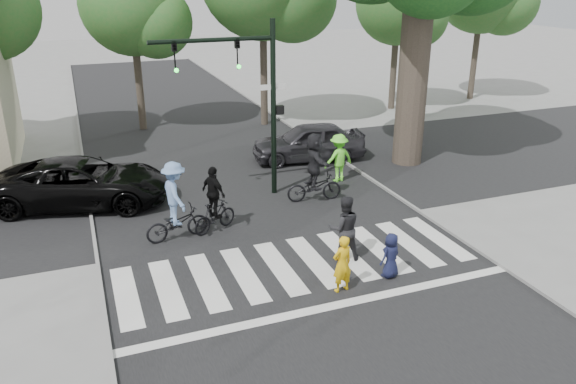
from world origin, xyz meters
The scene contains 18 objects.
ground centered at (0.00, 0.00, 0.00)m, with size 120.00×120.00×0.00m, color gray.
road_stem centered at (0.00, 5.00, 0.01)m, with size 10.00×70.00×0.01m, color black.
road_cross centered at (0.00, 8.00, 0.01)m, with size 70.00×10.00×0.01m, color black.
curb_left centered at (-5.05, 5.00, 0.05)m, with size 0.10×70.00×0.10m, color gray.
curb_right centered at (5.05, 5.00, 0.05)m, with size 0.10×70.00×0.10m, color gray.
crosswalk centered at (0.00, 0.66, 0.01)m, with size 10.00×3.85×0.01m.
traffic_signal centered at (0.35, 6.20, 3.90)m, with size 4.45×0.29×6.00m.
bg_tree_2 centered at (-1.76, 16.62, 5.78)m, with size 5.04×4.80×8.40m.
bg_tree_4 centered at (12.23, 16.12, 5.64)m, with size 4.83×4.60×8.15m.
pedestrian_woman centered at (0.52, -0.64, 0.75)m, with size 0.55×0.36×1.50m, color yellow.
pedestrian_child centered at (1.99, -0.46, 0.61)m, with size 0.60×0.39×1.22m, color #161A39.
pedestrian_adult centered at (1.30, 0.85, 0.93)m, with size 0.90×0.70×1.85m, color black.
cyclist_left centered at (-2.71, 3.73, 1.03)m, with size 1.96×1.31×2.38m.
cyclist_mid centered at (-1.54, 3.87, 0.85)m, with size 1.61×1.10×2.06m.
cyclist_right centered at (2.24, 5.02, 1.08)m, with size 1.97×1.83×2.41m.
car_suv centered at (-5.18, 7.48, 0.80)m, with size 2.65×5.75×1.60m, color black.
car_grey centered at (3.80, 9.22, 0.79)m, with size 1.87×4.66×1.59m, color #2C2B30.
bystander_hivis centered at (3.86, 6.49, 0.91)m, with size 1.18×0.68×1.82m, color #70FF3A.
Camera 1 is at (-5.04, -11.43, 7.39)m, focal length 35.00 mm.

